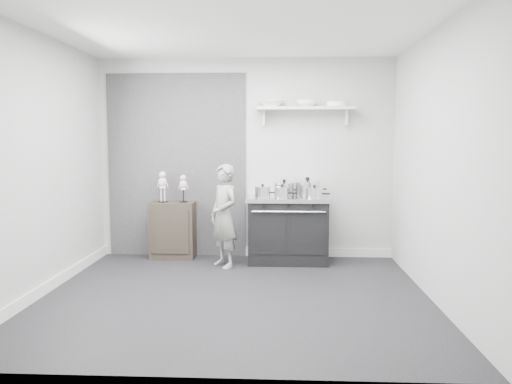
% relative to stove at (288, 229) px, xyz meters
% --- Properties ---
extents(ground, '(4.00, 4.00, 0.00)m').
position_rel_stove_xyz_m(ground, '(-0.58, -1.48, -0.44)').
color(ground, black).
rests_on(ground, ground).
extents(room_shell, '(4.02, 3.62, 2.71)m').
position_rel_stove_xyz_m(room_shell, '(-0.67, -1.33, 1.20)').
color(room_shell, '#AAAAA8').
rests_on(room_shell, ground).
extents(wall_shelf, '(1.30, 0.26, 0.24)m').
position_rel_stove_xyz_m(wall_shelf, '(0.22, 0.20, 1.57)').
color(wall_shelf, silver).
rests_on(wall_shelf, room_shell).
extents(stove, '(1.08, 0.67, 0.87)m').
position_rel_stove_xyz_m(stove, '(0.00, 0.00, 0.00)').
color(stove, black).
rests_on(stove, ground).
extents(side_cabinet, '(0.59, 0.34, 0.77)m').
position_rel_stove_xyz_m(side_cabinet, '(-1.56, 0.13, -0.05)').
color(side_cabinet, black).
rests_on(side_cabinet, ground).
extents(child, '(0.54, 0.57, 1.30)m').
position_rel_stove_xyz_m(child, '(-0.81, -0.31, 0.22)').
color(child, gray).
rests_on(child, ground).
extents(pot_front_left, '(0.29, 0.20, 0.18)m').
position_rel_stove_xyz_m(pot_front_left, '(-0.33, -0.12, 0.50)').
color(pot_front_left, silver).
rests_on(pot_front_left, stove).
extents(pot_back_left, '(0.36, 0.27, 0.22)m').
position_rel_stove_xyz_m(pot_back_left, '(-0.05, 0.11, 0.52)').
color(pot_back_left, silver).
rests_on(pot_back_left, stove).
extents(pot_back_right, '(0.42, 0.34, 0.25)m').
position_rel_stove_xyz_m(pot_back_right, '(0.26, 0.13, 0.53)').
color(pot_back_right, silver).
rests_on(pot_back_right, stove).
extents(pot_front_right, '(0.31, 0.22, 0.17)m').
position_rel_stove_xyz_m(pot_front_right, '(0.33, -0.19, 0.50)').
color(pot_front_right, silver).
rests_on(pot_front_right, stove).
extents(pot_front_center, '(0.29, 0.20, 0.18)m').
position_rel_stove_xyz_m(pot_front_center, '(-0.08, -0.15, 0.50)').
color(pot_front_center, silver).
rests_on(pot_front_center, stove).
extents(skeleton_full, '(0.13, 0.09, 0.48)m').
position_rel_stove_xyz_m(skeleton_full, '(-1.69, 0.13, 0.57)').
color(skeleton_full, beige).
rests_on(skeleton_full, side_cabinet).
extents(skeleton_torso, '(0.12, 0.08, 0.43)m').
position_rel_stove_xyz_m(skeleton_torso, '(-1.41, 0.13, 0.54)').
color(skeleton_torso, beige).
rests_on(skeleton_torso, side_cabinet).
extents(bowl_large, '(0.34, 0.34, 0.08)m').
position_rel_stove_xyz_m(bowl_large, '(-0.22, 0.19, 1.64)').
color(bowl_large, white).
rests_on(bowl_large, wall_shelf).
extents(bowl_small, '(0.26, 0.26, 0.08)m').
position_rel_stove_xyz_m(bowl_small, '(0.24, 0.19, 1.64)').
color(bowl_small, white).
rests_on(bowl_small, wall_shelf).
extents(plate_stack, '(0.28, 0.28, 0.06)m').
position_rel_stove_xyz_m(plate_stack, '(0.63, 0.19, 1.63)').
color(plate_stack, white).
rests_on(plate_stack, wall_shelf).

